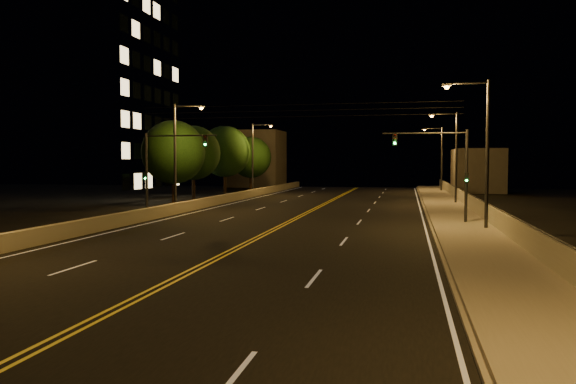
% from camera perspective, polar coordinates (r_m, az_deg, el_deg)
% --- Properties ---
extents(road, '(18.00, 120.00, 0.02)m').
position_cam_1_polar(road, '(29.20, -3.03, -4.64)').
color(road, black).
rests_on(road, ground).
extents(sidewalk, '(3.60, 120.00, 0.30)m').
position_cam_1_polar(sidewalk, '(28.38, 18.61, -4.73)').
color(sidewalk, gray).
rests_on(sidewalk, ground).
extents(curb, '(0.14, 120.00, 0.15)m').
position_cam_1_polar(curb, '(28.23, 14.82, -4.86)').
color(curb, gray).
rests_on(curb, ground).
extents(parapet_wall, '(0.30, 120.00, 1.00)m').
position_cam_1_polar(parapet_wall, '(28.54, 21.93, -3.43)').
color(parapet_wall, '#ADA790').
rests_on(parapet_wall, sidewalk).
extents(jersey_barrier, '(0.45, 120.00, 0.82)m').
position_cam_1_polar(jersey_barrier, '(32.95, -19.38, -3.22)').
color(jersey_barrier, '#ADA790').
rests_on(jersey_barrier, ground).
extents(distant_building_right, '(6.00, 10.00, 5.64)m').
position_cam_1_polar(distant_building_right, '(77.84, 18.66, 2.09)').
color(distant_building_right, slate).
rests_on(distant_building_right, ground).
extents(distant_building_left, '(8.00, 8.00, 8.88)m').
position_cam_1_polar(distant_building_left, '(89.63, -3.19, 3.38)').
color(distant_building_left, slate).
rests_on(distant_building_left, ground).
extents(parapet_rail, '(0.06, 120.00, 0.06)m').
position_cam_1_polar(parapet_rail, '(28.48, 21.95, -2.37)').
color(parapet_rail, black).
rests_on(parapet_rail, parapet_wall).
extents(lane_markings, '(17.32, 116.00, 0.00)m').
position_cam_1_polar(lane_markings, '(29.12, -3.07, -4.63)').
color(lane_markings, silver).
rests_on(lane_markings, road).
extents(streetlight_1, '(2.55, 0.28, 8.39)m').
position_cam_1_polar(streetlight_1, '(32.62, 19.09, 4.60)').
color(streetlight_1, '#2D2D33').
rests_on(streetlight_1, ground).
extents(streetlight_2, '(2.55, 0.28, 8.39)m').
position_cam_1_polar(streetlight_2, '(52.47, 16.41, 3.99)').
color(streetlight_2, '#2D2D33').
rests_on(streetlight_2, ground).
extents(streetlight_3, '(2.55, 0.28, 8.39)m').
position_cam_1_polar(streetlight_3, '(74.44, 15.12, 3.70)').
color(streetlight_3, '#2D2D33').
rests_on(streetlight_3, ground).
extents(streetlight_5, '(2.55, 0.28, 8.39)m').
position_cam_1_polar(streetlight_5, '(44.51, -11.06, 4.25)').
color(streetlight_5, '#2D2D33').
rests_on(streetlight_5, ground).
extents(streetlight_6, '(2.55, 0.28, 8.39)m').
position_cam_1_polar(streetlight_6, '(65.66, -3.37, 3.90)').
color(streetlight_6, '#2D2D33').
rests_on(streetlight_6, ground).
extents(traffic_signal_right, '(5.11, 0.31, 5.88)m').
position_cam_1_polar(traffic_signal_right, '(35.29, 16.03, 2.65)').
color(traffic_signal_right, '#2D2D33').
rests_on(traffic_signal_right, ground).
extents(traffic_signal_left, '(5.11, 0.31, 5.88)m').
position_cam_1_polar(traffic_signal_left, '(38.79, -12.83, 2.72)').
color(traffic_signal_left, '#2D2D33').
rests_on(traffic_signal_left, ground).
extents(overhead_wires, '(22.00, 0.03, 0.83)m').
position_cam_1_polar(overhead_wires, '(38.34, 0.67, 8.27)').
color(overhead_wires, black).
extents(building_tower, '(24.00, 15.00, 26.32)m').
position_cam_1_polar(building_tower, '(68.15, -22.89, 10.13)').
color(building_tower, slate).
rests_on(building_tower, ground).
extents(tree_0, '(5.61, 5.61, 7.60)m').
position_cam_1_polar(tree_0, '(50.60, -11.56, 3.98)').
color(tree_0, black).
rests_on(tree_0, ground).
extents(tree_1, '(5.71, 5.71, 7.75)m').
position_cam_1_polar(tree_1, '(59.86, -9.61, 3.93)').
color(tree_1, black).
rests_on(tree_1, ground).
extents(tree_2, '(6.06, 6.06, 8.21)m').
position_cam_1_polar(tree_2, '(67.12, -6.45, 4.11)').
color(tree_2, black).
rests_on(tree_2, ground).
extents(tree_3, '(5.30, 5.30, 7.19)m').
position_cam_1_polar(tree_3, '(72.25, -3.81, 3.53)').
color(tree_3, black).
rests_on(tree_3, ground).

